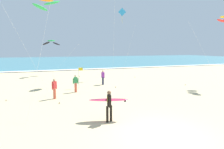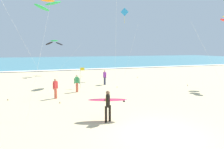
{
  "view_description": "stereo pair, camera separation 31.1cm",
  "coord_description": "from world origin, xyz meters",
  "px_view_note": "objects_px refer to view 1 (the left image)",
  "views": [
    {
      "loc": [
        -5.18,
        -7.56,
        3.91
      ],
      "look_at": [
        -0.56,
        4.91,
        2.19
      ],
      "focal_mm": 32.33,
      "sensor_mm": 36.0,
      "label": 1
    },
    {
      "loc": [
        -4.89,
        -7.66,
        3.91
      ],
      "look_at": [
        -0.56,
        4.91,
        2.19
      ],
      "focal_mm": 32.33,
      "sensor_mm": 36.0,
      "label": 2
    }
  ],
  "objects_px": {
    "kite_arc_amber_distant": "(46,3)",
    "bystander_red_top": "(54,89)",
    "kite_arc_emerald_near": "(51,43)",
    "surfer_lead": "(109,102)",
    "bystander_green_top": "(76,83)",
    "kite_diamond_cobalt_far": "(123,15)",
    "lifeguard_flag": "(79,76)",
    "bystander_purple_top": "(103,77)"
  },
  "relations": [
    {
      "from": "kite_diamond_cobalt_far",
      "to": "lifeguard_flag",
      "type": "distance_m",
      "value": 11.15
    },
    {
      "from": "bystander_purple_top",
      "to": "bystander_green_top",
      "type": "height_order",
      "value": "same"
    },
    {
      "from": "surfer_lead",
      "to": "bystander_purple_top",
      "type": "relative_size",
      "value": 1.41
    },
    {
      "from": "surfer_lead",
      "to": "kite_arc_amber_distant",
      "type": "bearing_deg",
      "value": 108.79
    },
    {
      "from": "kite_arc_amber_distant",
      "to": "bystander_green_top",
      "type": "xyz_separation_m",
      "value": [
        2.3,
        -0.03,
        -6.75
      ]
    },
    {
      "from": "kite_diamond_cobalt_far",
      "to": "kite_arc_emerald_near",
      "type": "bearing_deg",
      "value": 146.27
    },
    {
      "from": "kite_arc_emerald_near",
      "to": "bystander_red_top",
      "type": "relative_size",
      "value": 3.23
    },
    {
      "from": "surfer_lead",
      "to": "bystander_red_top",
      "type": "height_order",
      "value": "surfer_lead"
    },
    {
      "from": "bystander_green_top",
      "to": "kite_arc_amber_distant",
      "type": "bearing_deg",
      "value": 179.13
    },
    {
      "from": "bystander_purple_top",
      "to": "lifeguard_flag",
      "type": "bearing_deg",
      "value": -160.14
    },
    {
      "from": "surfer_lead",
      "to": "bystander_green_top",
      "type": "distance_m",
      "value": 7.88
    },
    {
      "from": "surfer_lead",
      "to": "kite_arc_emerald_near",
      "type": "distance_m",
      "value": 21.09
    },
    {
      "from": "kite_arc_emerald_near",
      "to": "lifeguard_flag",
      "type": "xyz_separation_m",
      "value": [
        1.78,
        -11.1,
        -3.49
      ]
    },
    {
      "from": "surfer_lead",
      "to": "bystander_red_top",
      "type": "distance_m",
      "value": 6.49
    },
    {
      "from": "kite_arc_emerald_near",
      "to": "bystander_green_top",
      "type": "xyz_separation_m",
      "value": [
        1.11,
        -12.84,
        -3.95
      ]
    },
    {
      "from": "surfer_lead",
      "to": "bystander_green_top",
      "type": "xyz_separation_m",
      "value": [
        -0.39,
        7.87,
        -0.24
      ]
    },
    {
      "from": "surfer_lead",
      "to": "bystander_purple_top",
      "type": "distance_m",
      "value": 11.04
    },
    {
      "from": "kite_arc_amber_distant",
      "to": "bystander_green_top",
      "type": "height_order",
      "value": "kite_arc_amber_distant"
    },
    {
      "from": "bystander_purple_top",
      "to": "kite_arc_amber_distant",
      "type": "bearing_deg",
      "value": -154.8
    },
    {
      "from": "surfer_lead",
      "to": "kite_arc_emerald_near",
      "type": "height_order",
      "value": "kite_arc_emerald_near"
    },
    {
      "from": "bystander_purple_top",
      "to": "bystander_green_top",
      "type": "distance_m",
      "value": 4.41
    },
    {
      "from": "kite_diamond_cobalt_far",
      "to": "bystander_purple_top",
      "type": "height_order",
      "value": "kite_diamond_cobalt_far"
    },
    {
      "from": "bystander_red_top",
      "to": "lifeguard_flag",
      "type": "distance_m",
      "value": 4.47
    },
    {
      "from": "kite_diamond_cobalt_far",
      "to": "bystander_red_top",
      "type": "distance_m",
      "value": 15.01
    },
    {
      "from": "kite_arc_amber_distant",
      "to": "bystander_purple_top",
      "type": "bearing_deg",
      "value": 25.2
    },
    {
      "from": "kite_arc_emerald_near",
      "to": "bystander_purple_top",
      "type": "xyz_separation_m",
      "value": [
        4.56,
        -10.1,
        -3.95
      ]
    },
    {
      "from": "kite_arc_emerald_near",
      "to": "bystander_red_top",
      "type": "distance_m",
      "value": 15.21
    },
    {
      "from": "surfer_lead",
      "to": "kite_arc_amber_distant",
      "type": "relative_size",
      "value": 0.28
    },
    {
      "from": "kite_arc_emerald_near",
      "to": "bystander_green_top",
      "type": "bearing_deg",
      "value": -85.07
    },
    {
      "from": "surfer_lead",
      "to": "kite_arc_amber_distant",
      "type": "xyz_separation_m",
      "value": [
        -2.69,
        7.9,
        6.52
      ]
    },
    {
      "from": "bystander_green_top",
      "to": "bystander_red_top",
      "type": "height_order",
      "value": "same"
    },
    {
      "from": "surfer_lead",
      "to": "kite_diamond_cobalt_far",
      "type": "bearing_deg",
      "value": 64.25
    },
    {
      "from": "kite_arc_amber_distant",
      "to": "bystander_red_top",
      "type": "relative_size",
      "value": 5.0
    },
    {
      "from": "bystander_purple_top",
      "to": "bystander_green_top",
      "type": "bearing_deg",
      "value": -141.57
    },
    {
      "from": "kite_diamond_cobalt_far",
      "to": "bystander_purple_top",
      "type": "relative_size",
      "value": 5.76
    },
    {
      "from": "bystander_green_top",
      "to": "bystander_red_top",
      "type": "distance_m",
      "value": 2.69
    },
    {
      "from": "kite_diamond_cobalt_far",
      "to": "kite_arc_amber_distant",
      "type": "distance_m",
      "value": 12.13
    },
    {
      "from": "bystander_purple_top",
      "to": "bystander_red_top",
      "type": "relative_size",
      "value": 1.0
    },
    {
      "from": "kite_arc_emerald_near",
      "to": "bystander_green_top",
      "type": "relative_size",
      "value": 3.23
    },
    {
      "from": "bystander_red_top",
      "to": "kite_arc_amber_distant",
      "type": "bearing_deg",
      "value": 99.64
    },
    {
      "from": "bystander_purple_top",
      "to": "kite_arc_emerald_near",
      "type": "bearing_deg",
      "value": 114.29
    },
    {
      "from": "kite_diamond_cobalt_far",
      "to": "bystander_red_top",
      "type": "xyz_separation_m",
      "value": [
        -9.56,
        -8.86,
        -7.43
      ]
    }
  ]
}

